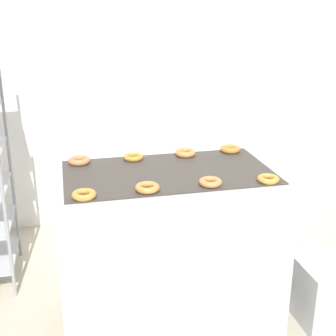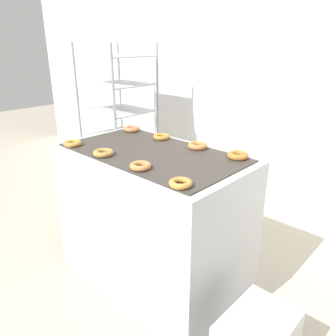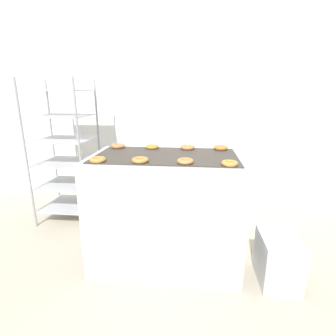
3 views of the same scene
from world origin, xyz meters
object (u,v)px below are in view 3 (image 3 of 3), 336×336
object	(u,v)px
fryer_machine	(166,210)
donut_far_left	(118,146)
glaze_bin	(278,259)
donut_far_right	(221,148)
donut_far_midleft	(152,147)
donut_near_left	(98,160)
donut_near_right	(229,163)
donut_near_midleft	(140,160)
donut_near_midright	(185,161)
baking_rack_cart	(65,151)
donut_far_midright	(188,147)

from	to	relation	value
fryer_machine	donut_far_left	bearing A→B (deg)	152.47
glaze_bin	donut_far_right	xyz separation A→B (m)	(-0.45, 0.45, 0.80)
donut_far_left	donut_far_midleft	bearing A→B (deg)	0.32
donut_near_left	donut_far_left	bearing A→B (deg)	89.73
donut_near_left	donut_near_right	world-z (taller)	donut_near_left
donut_far_left	donut_far_midleft	world-z (taller)	donut_far_left
donut_near_midleft	donut_far_right	size ratio (longest dim) A/B	0.99
donut_near_midleft	donut_far_midleft	size ratio (longest dim) A/B	1.05
donut_near_midright	fryer_machine	bearing A→B (deg)	123.91
donut_near_midright	donut_far_midleft	xyz separation A→B (m)	(-0.32, 0.49, -0.00)
baking_rack_cart	donut_far_left	bearing A→B (deg)	-32.23
glaze_bin	donut_far_left	world-z (taller)	donut_far_left
fryer_machine	donut_far_left	size ratio (longest dim) A/B	9.74
fryer_machine	baking_rack_cart	world-z (taller)	baking_rack_cart
baking_rack_cart	donut_far_right	world-z (taller)	baking_rack_cart
donut_near_right	donut_far_midright	size ratio (longest dim) A/B	0.90
donut_near_right	donut_far_midleft	distance (m)	0.81
donut_near_midleft	donut_far_left	world-z (taller)	donut_far_left
fryer_machine	glaze_bin	size ratio (longest dim) A/B	3.11
donut_near_right	donut_near_midleft	bearing A→B (deg)	178.30
baking_rack_cart	donut_far_left	xyz separation A→B (m)	(0.77, -0.49, 0.17)
donut_far_midleft	donut_far_right	world-z (taller)	donut_far_right
donut_far_midleft	donut_far_midright	size ratio (longest dim) A/B	0.93
donut_near_midright	donut_far_midleft	world-z (taller)	donut_near_midright
glaze_bin	donut_near_left	bearing A→B (deg)	-176.68
donut_near_left	donut_near_midright	world-z (taller)	same
donut_far_midleft	fryer_machine	bearing A→B (deg)	-57.93
donut_near_left	donut_far_midright	xyz separation A→B (m)	(0.64, 0.52, 0.00)
donut_near_midleft	donut_far_midleft	xyz separation A→B (m)	(0.01, 0.50, -0.00)
donut_far_left	donut_far_right	bearing A→B (deg)	1.11
donut_near_midleft	donut_far_midright	bearing A→B (deg)	56.80
donut_near_right	donut_far_left	world-z (taller)	donut_far_left
donut_far_right	donut_near_right	bearing A→B (deg)	-88.41
donut_near_midright	donut_far_midleft	distance (m)	0.59
donut_near_midleft	donut_far_right	xyz separation A→B (m)	(0.62, 0.51, 0.00)
donut_near_left	donut_far_midleft	size ratio (longest dim) A/B	1.00
glaze_bin	donut_far_right	distance (m)	1.02
donut_near_midright	donut_far_left	size ratio (longest dim) A/B	0.93
donut_near_midleft	donut_near_midright	world-z (taller)	same
glaze_bin	donut_far_midleft	distance (m)	1.40
donut_near_midright	donut_far_midleft	size ratio (longest dim) A/B	1.00
baking_rack_cart	glaze_bin	bearing A→B (deg)	-23.14
donut_near_right	donut_far_midright	distance (m)	0.60
donut_near_left	donut_far_midleft	distance (m)	0.61
donut_near_right	donut_near_left	bearing A→B (deg)	-179.97
donut_far_midright	donut_far_right	world-z (taller)	same
donut_near_left	donut_far_right	size ratio (longest dim) A/B	0.94
baking_rack_cart	donut_far_midright	world-z (taller)	baking_rack_cart
baking_rack_cart	donut_near_left	xyz separation A→B (m)	(0.77, -1.00, 0.17)
baking_rack_cart	donut_near_left	bearing A→B (deg)	-52.49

